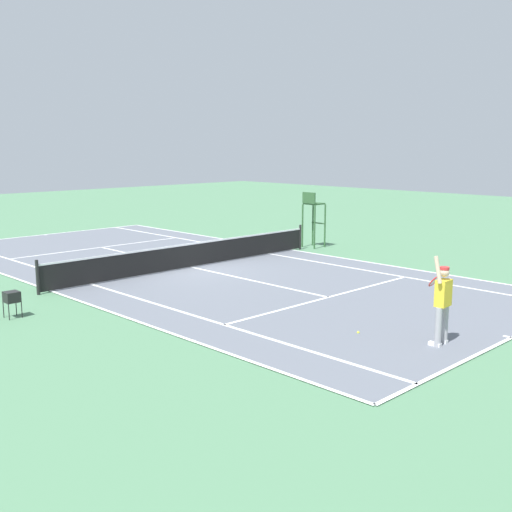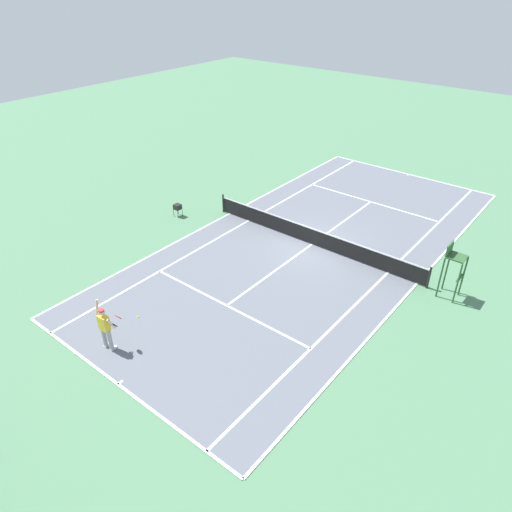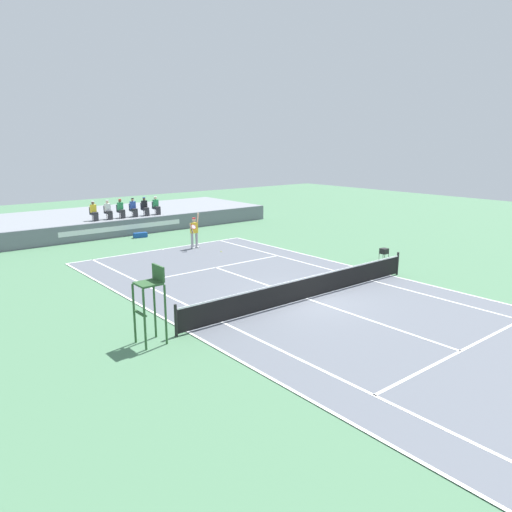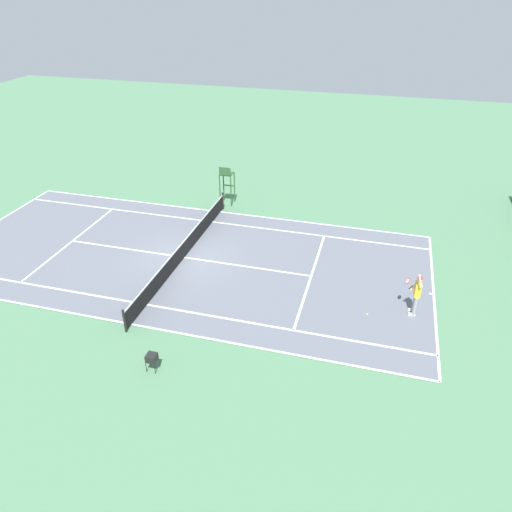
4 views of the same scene
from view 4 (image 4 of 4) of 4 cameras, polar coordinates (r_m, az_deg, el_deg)
name	(u,v)px [view 4 (image 4 of 4)]	position (r m, az deg, el deg)	size (l,w,h in m)	color
ground_plane	(185,258)	(24.27, -8.47, -0.21)	(80.00, 80.00, 0.00)	#4C7A56
court	(185,258)	(24.26, -8.47, -0.19)	(11.08, 23.88, 0.03)	slate
net	(184,249)	(24.01, -8.56, 0.86)	(11.98, 0.10, 1.07)	black
tennis_player	(416,294)	(20.73, 18.50, -4.28)	(0.76, 0.65, 2.08)	#9E9EA3
tennis_ball	(367,314)	(20.68, 13.07, -6.73)	(0.07, 0.07, 0.07)	#D1E533
umpire_chair	(227,180)	(29.23, -3.51, 9.00)	(0.77, 0.77, 2.44)	#2D562D
ball_hopper	(152,357)	(17.75, -12.29, -11.68)	(0.36, 0.36, 0.70)	black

